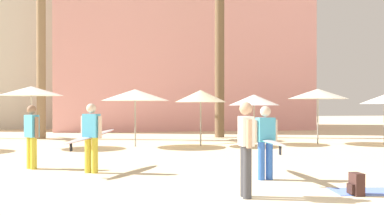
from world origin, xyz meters
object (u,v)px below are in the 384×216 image
(person_mid_left, at_px, (91,135))
(cafe_umbrella_6, at_px, (254,100))
(cafe_umbrella_5, at_px, (318,94))
(backpack, at_px, (356,185))
(cafe_umbrella_4, at_px, (135,95))
(person_far_right, at_px, (246,145))
(cafe_umbrella_3, at_px, (201,96))
(cafe_umbrella_1, at_px, (31,91))
(person_mid_right, at_px, (264,139))
(beach_towel, at_px, (383,191))
(person_mid_center, at_px, (32,134))

(person_mid_left, bearing_deg, cafe_umbrella_6, -10.12)
(cafe_umbrella_5, distance_m, backpack, 11.80)
(cafe_umbrella_4, height_order, cafe_umbrella_5, cafe_umbrella_5)
(cafe_umbrella_4, xyz_separation_m, person_mid_left, (-1.44, -6.92, -1.17))
(backpack, height_order, person_far_right, person_far_right)
(cafe_umbrella_5, height_order, cafe_umbrella_6, cafe_umbrella_5)
(cafe_umbrella_3, height_order, cafe_umbrella_5, cafe_umbrella_5)
(cafe_umbrella_5, bearing_deg, cafe_umbrella_3, -178.11)
(cafe_umbrella_1, height_order, cafe_umbrella_3, cafe_umbrella_1)
(cafe_umbrella_4, relative_size, person_far_right, 1.58)
(cafe_umbrella_5, xyz_separation_m, person_mid_left, (-9.34, -6.92, -1.25))
(backpack, height_order, person_mid_right, person_mid_right)
(cafe_umbrella_4, distance_m, beach_towel, 11.57)
(backpack, bearing_deg, cafe_umbrella_6, -96.81)
(cafe_umbrella_4, bearing_deg, cafe_umbrella_3, -3.61)
(cafe_umbrella_5, distance_m, person_mid_left, 11.69)
(cafe_umbrella_4, height_order, person_far_right, cafe_umbrella_4)
(beach_towel, bearing_deg, cafe_umbrella_6, 85.53)
(cafe_umbrella_1, height_order, person_far_right, cafe_umbrella_1)
(backpack, bearing_deg, person_far_right, -3.11)
(person_mid_center, bearing_deg, person_mid_right, -64.78)
(beach_towel, bearing_deg, person_far_right, -178.30)
(backpack, distance_m, person_far_right, 2.23)
(person_mid_right, xyz_separation_m, person_mid_center, (-5.50, 2.64, 0.02))
(person_mid_center, bearing_deg, backpack, -75.04)
(cafe_umbrella_3, xyz_separation_m, backpack, (0.89, -10.63, -1.85))
(cafe_umbrella_5, height_order, person_mid_left, cafe_umbrella_5)
(backpack, distance_m, person_mid_left, 6.37)
(person_mid_left, xyz_separation_m, person_mid_center, (-1.58, 0.89, -0.00))
(person_mid_left, bearing_deg, backpack, -95.69)
(person_far_right, xyz_separation_m, person_mid_center, (-4.50, 4.61, -0.03))
(backpack, bearing_deg, person_mid_right, -61.87)
(person_mid_right, bearing_deg, cafe_umbrella_1, 28.30)
(cafe_umbrella_5, distance_m, person_mid_right, 10.31)
(beach_towel, relative_size, person_mid_right, 0.68)
(cafe_umbrella_5, bearing_deg, cafe_umbrella_1, 179.52)
(person_mid_right, relative_size, person_mid_left, 1.13)
(person_mid_center, bearing_deg, beach_towel, -71.03)
(cafe_umbrella_1, relative_size, cafe_umbrella_3, 1.06)
(person_mid_right, bearing_deg, person_far_right, 144.57)
(backpack, distance_m, person_mid_right, 2.49)
(cafe_umbrella_4, bearing_deg, person_mid_center, -116.67)
(cafe_umbrella_4, height_order, beach_towel, cafe_umbrella_4)
(cafe_umbrella_4, xyz_separation_m, cafe_umbrella_6, (5.11, 0.31, -0.19))
(person_mid_center, bearing_deg, person_far_right, -84.89)
(beach_towel, relative_size, person_mid_center, 1.16)
(cafe_umbrella_6, xyz_separation_m, beach_towel, (-0.85, -10.87, -1.90))
(person_mid_left, bearing_deg, cafe_umbrella_3, 0.70)
(cafe_umbrella_1, bearing_deg, person_mid_left, -69.67)
(beach_towel, bearing_deg, cafe_umbrella_4, 111.96)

